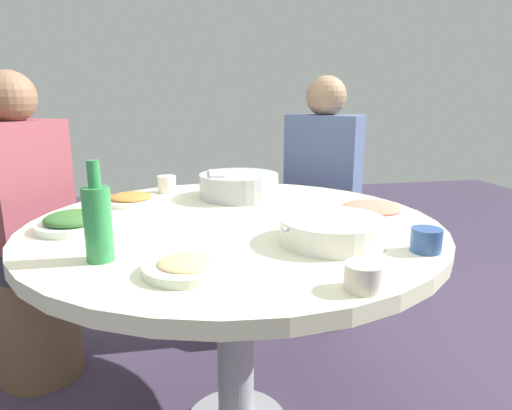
{
  "coord_description": "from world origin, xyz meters",
  "views": [
    {
      "loc": [
        1.33,
        -0.21,
        1.13
      ],
      "look_at": [
        -0.02,
        0.07,
        0.8
      ],
      "focal_mm": 31.6,
      "sensor_mm": 36.0,
      "label": 1
    }
  ],
  "objects_px": {
    "tea_cup_side": "(167,184)",
    "dish_greens": "(74,222)",
    "stool_for_diner_right": "(320,275)",
    "diner_left": "(21,191)",
    "round_dining_table": "(234,252)",
    "rice_bowl": "(239,185)",
    "tea_cup_far": "(426,240)",
    "tea_cup_near": "(363,277)",
    "soup_bowl": "(332,231)",
    "dish_noodles": "(186,266)",
    "green_bottle": "(98,221)",
    "dish_tofu_braise": "(131,199)",
    "stool_for_diner_left": "(38,322)",
    "diner_right": "(324,170)",
    "dish_shrimp": "(372,210)"
  },
  "relations": [
    {
      "from": "tea_cup_far",
      "to": "green_bottle",
      "type": "bearing_deg",
      "value": -97.39
    },
    {
      "from": "dish_noodles",
      "to": "diner_right",
      "type": "xyz_separation_m",
      "value": [
        -1.11,
        0.73,
        0.01
      ]
    },
    {
      "from": "dish_noodles",
      "to": "tea_cup_side",
      "type": "height_order",
      "value": "tea_cup_side"
    },
    {
      "from": "soup_bowl",
      "to": "diner_left",
      "type": "relative_size",
      "value": 0.39
    },
    {
      "from": "round_dining_table",
      "to": "diner_left",
      "type": "xyz_separation_m",
      "value": [
        -0.49,
        -0.74,
        0.13
      ]
    },
    {
      "from": "green_bottle",
      "to": "stool_for_diner_left",
      "type": "xyz_separation_m",
      "value": [
        -0.75,
        -0.38,
        -0.62
      ]
    },
    {
      "from": "stool_for_diner_left",
      "to": "diner_right",
      "type": "distance_m",
      "value": 1.43
    },
    {
      "from": "soup_bowl",
      "to": "dish_greens",
      "type": "distance_m",
      "value": 0.75
    },
    {
      "from": "round_dining_table",
      "to": "dish_greens",
      "type": "bearing_deg",
      "value": -92.17
    },
    {
      "from": "diner_right",
      "to": "tea_cup_side",
      "type": "bearing_deg",
      "value": -71.74
    },
    {
      "from": "stool_for_diner_left",
      "to": "dish_shrimp",
      "type": "bearing_deg",
      "value": 66.68
    },
    {
      "from": "tea_cup_far",
      "to": "diner_left",
      "type": "relative_size",
      "value": 0.1
    },
    {
      "from": "dish_greens",
      "to": "soup_bowl",
      "type": "bearing_deg",
      "value": 68.91
    },
    {
      "from": "tea_cup_far",
      "to": "diner_left",
      "type": "xyz_separation_m",
      "value": [
        -0.86,
        -1.17,
        -0.0
      ]
    },
    {
      "from": "tea_cup_side",
      "to": "dish_greens",
      "type": "bearing_deg",
      "value": -30.98
    },
    {
      "from": "tea_cup_side",
      "to": "diner_right",
      "type": "relative_size",
      "value": 0.1
    },
    {
      "from": "tea_cup_near",
      "to": "diner_left",
      "type": "xyz_separation_m",
      "value": [
        -1.04,
        -0.92,
        0.0
      ]
    },
    {
      "from": "dish_greens",
      "to": "dish_shrimp",
      "type": "bearing_deg",
      "value": 87.28
    },
    {
      "from": "dish_greens",
      "to": "stool_for_diner_left",
      "type": "relative_size",
      "value": 0.47
    },
    {
      "from": "soup_bowl",
      "to": "tea_cup_side",
      "type": "height_order",
      "value": "tea_cup_side"
    },
    {
      "from": "round_dining_table",
      "to": "dish_greens",
      "type": "xyz_separation_m",
      "value": [
        -0.02,
        -0.47,
        0.12
      ]
    },
    {
      "from": "dish_tofu_braise",
      "to": "stool_for_diner_right",
      "type": "xyz_separation_m",
      "value": [
        -0.41,
        0.88,
        -0.54
      ]
    },
    {
      "from": "soup_bowl",
      "to": "dish_tofu_braise",
      "type": "relative_size",
      "value": 1.49
    },
    {
      "from": "dish_noodles",
      "to": "dish_shrimp",
      "type": "distance_m",
      "value": 0.71
    },
    {
      "from": "soup_bowl",
      "to": "tea_cup_far",
      "type": "relative_size",
      "value": 3.91
    },
    {
      "from": "dish_greens",
      "to": "diner_left",
      "type": "xyz_separation_m",
      "value": [
        -0.47,
        -0.27,
        0.01
      ]
    },
    {
      "from": "soup_bowl",
      "to": "stool_for_diner_right",
      "type": "height_order",
      "value": "soup_bowl"
    },
    {
      "from": "dish_shrimp",
      "to": "green_bottle",
      "type": "height_order",
      "value": "green_bottle"
    },
    {
      "from": "round_dining_table",
      "to": "dish_greens",
      "type": "height_order",
      "value": "dish_greens"
    },
    {
      "from": "tea_cup_side",
      "to": "dish_shrimp",
      "type": "bearing_deg",
      "value": 52.12
    },
    {
      "from": "tea_cup_far",
      "to": "dish_noodles",
      "type": "bearing_deg",
      "value": -88.4
    },
    {
      "from": "green_bottle",
      "to": "stool_for_diner_right",
      "type": "bearing_deg",
      "value": 137.1
    },
    {
      "from": "stool_for_diner_left",
      "to": "stool_for_diner_right",
      "type": "bearing_deg",
      "value": 100.39
    },
    {
      "from": "green_bottle",
      "to": "stool_for_diner_right",
      "type": "distance_m",
      "value": 1.49
    },
    {
      "from": "diner_left",
      "to": "diner_right",
      "type": "distance_m",
      "value": 1.32
    },
    {
      "from": "diner_left",
      "to": "stool_for_diner_right",
      "type": "distance_m",
      "value": 1.43
    },
    {
      "from": "tea_cup_near",
      "to": "stool_for_diner_right",
      "type": "height_order",
      "value": "tea_cup_near"
    },
    {
      "from": "rice_bowl",
      "to": "tea_cup_far",
      "type": "distance_m",
      "value": 0.79
    },
    {
      "from": "dish_noodles",
      "to": "diner_right",
      "type": "height_order",
      "value": "diner_right"
    },
    {
      "from": "soup_bowl",
      "to": "tea_cup_near",
      "type": "relative_size",
      "value": 3.84
    },
    {
      "from": "diner_left",
      "to": "diner_right",
      "type": "height_order",
      "value": "same"
    },
    {
      "from": "tea_cup_near",
      "to": "tea_cup_side",
      "type": "height_order",
      "value": "tea_cup_side"
    },
    {
      "from": "green_bottle",
      "to": "diner_right",
      "type": "relative_size",
      "value": 0.31
    },
    {
      "from": "dish_shrimp",
      "to": "green_bottle",
      "type": "relative_size",
      "value": 0.99
    },
    {
      "from": "tea_cup_far",
      "to": "diner_right",
      "type": "height_order",
      "value": "diner_right"
    },
    {
      "from": "rice_bowl",
      "to": "soup_bowl",
      "type": "bearing_deg",
      "value": 14.6
    },
    {
      "from": "stool_for_diner_right",
      "to": "diner_left",
      "type": "bearing_deg",
      "value": -79.61
    },
    {
      "from": "dish_noodles",
      "to": "tea_cup_far",
      "type": "distance_m",
      "value": 0.6
    },
    {
      "from": "round_dining_table",
      "to": "soup_bowl",
      "type": "height_order",
      "value": "soup_bowl"
    },
    {
      "from": "soup_bowl",
      "to": "green_bottle",
      "type": "relative_size",
      "value": 1.26
    }
  ]
}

